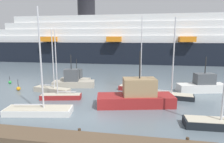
{
  "coord_description": "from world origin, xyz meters",
  "views": [
    {
      "loc": [
        4.93,
        -17.21,
        7.73
      ],
      "look_at": [
        0.0,
        11.34,
        2.68
      ],
      "focal_mm": 30.66,
      "sensor_mm": 36.0,
      "label": 1
    }
  ],
  "objects_px": {
    "sailboat_0": "(137,87)",
    "channel_buoy_0": "(10,82)",
    "fishing_boat_1": "(76,78)",
    "fishing_boat_2": "(73,81)",
    "sailboat_3": "(39,109)",
    "sailboat_4": "(167,94)",
    "sailboat_5": "(61,96)",
    "fishing_boat_0": "(202,85)",
    "sailboat_2": "(52,89)",
    "cruise_ship": "(148,42)",
    "fishing_boat_3": "(137,96)",
    "channel_buoy_1": "(18,89)"
  },
  "relations": [
    {
      "from": "fishing_boat_1",
      "to": "fishing_boat_3",
      "type": "relative_size",
      "value": 0.56
    },
    {
      "from": "sailboat_2",
      "to": "sailboat_3",
      "type": "bearing_deg",
      "value": -60.36
    },
    {
      "from": "channel_buoy_0",
      "to": "fishing_boat_1",
      "type": "bearing_deg",
      "value": 12.88
    },
    {
      "from": "fishing_boat_0",
      "to": "sailboat_0",
      "type": "bearing_deg",
      "value": 173.35
    },
    {
      "from": "fishing_boat_0",
      "to": "fishing_boat_2",
      "type": "distance_m",
      "value": 19.66
    },
    {
      "from": "cruise_ship",
      "to": "fishing_boat_0",
      "type": "bearing_deg",
      "value": -78.78
    },
    {
      "from": "sailboat_3",
      "to": "fishing_boat_3",
      "type": "height_order",
      "value": "sailboat_3"
    },
    {
      "from": "sailboat_3",
      "to": "sailboat_4",
      "type": "height_order",
      "value": "sailboat_3"
    },
    {
      "from": "sailboat_0",
      "to": "fishing_boat_2",
      "type": "bearing_deg",
      "value": -174.11
    },
    {
      "from": "sailboat_2",
      "to": "cruise_ship",
      "type": "relative_size",
      "value": 0.08
    },
    {
      "from": "sailboat_3",
      "to": "fishing_boat_0",
      "type": "bearing_deg",
      "value": 22.25
    },
    {
      "from": "fishing_boat_1",
      "to": "fishing_boat_2",
      "type": "xyz_separation_m",
      "value": [
        0.51,
        -2.71,
        0.14
      ]
    },
    {
      "from": "fishing_boat_1",
      "to": "channel_buoy_1",
      "type": "bearing_deg",
      "value": -133.77
    },
    {
      "from": "sailboat_0",
      "to": "channel_buoy_0",
      "type": "height_order",
      "value": "sailboat_0"
    },
    {
      "from": "fishing_boat_0",
      "to": "channel_buoy_1",
      "type": "distance_m",
      "value": 27.2
    },
    {
      "from": "sailboat_4",
      "to": "channel_buoy_1",
      "type": "relative_size",
      "value": 6.12
    },
    {
      "from": "sailboat_3",
      "to": "fishing_boat_2",
      "type": "xyz_separation_m",
      "value": [
        -0.62,
        11.26,
        0.48
      ]
    },
    {
      "from": "sailboat_3",
      "to": "sailboat_5",
      "type": "bearing_deg",
      "value": 79.29
    },
    {
      "from": "fishing_boat_1",
      "to": "fishing_boat_2",
      "type": "bearing_deg",
      "value": -75.93
    },
    {
      "from": "sailboat_0",
      "to": "sailboat_2",
      "type": "distance_m",
      "value": 12.46
    },
    {
      "from": "sailboat_4",
      "to": "fishing_boat_3",
      "type": "distance_m",
      "value": 5.33
    },
    {
      "from": "sailboat_2",
      "to": "fishing_boat_2",
      "type": "relative_size",
      "value": 1.31
    },
    {
      "from": "sailboat_3",
      "to": "fishing_boat_0",
      "type": "relative_size",
      "value": 1.49
    },
    {
      "from": "sailboat_5",
      "to": "fishing_boat_0",
      "type": "distance_m",
      "value": 20.06
    },
    {
      "from": "fishing_boat_0",
      "to": "fishing_boat_1",
      "type": "bearing_deg",
      "value": 159.92
    },
    {
      "from": "channel_buoy_1",
      "to": "sailboat_2",
      "type": "bearing_deg",
      "value": -1.99
    },
    {
      "from": "sailboat_2",
      "to": "channel_buoy_1",
      "type": "distance_m",
      "value": 5.49
    },
    {
      "from": "sailboat_3",
      "to": "sailboat_4",
      "type": "bearing_deg",
      "value": 20.39
    },
    {
      "from": "sailboat_5",
      "to": "fishing_boat_1",
      "type": "distance_m",
      "value": 9.0
    },
    {
      "from": "fishing_boat_3",
      "to": "fishing_boat_0",
      "type": "bearing_deg",
      "value": 27.13
    },
    {
      "from": "sailboat_3",
      "to": "fishing_boat_0",
      "type": "xyz_separation_m",
      "value": [
        19.04,
        11.72,
        0.49
      ]
    },
    {
      "from": "fishing_boat_3",
      "to": "channel_buoy_0",
      "type": "distance_m",
      "value": 23.2
    },
    {
      "from": "sailboat_3",
      "to": "cruise_ship",
      "type": "distance_m",
      "value": 49.26
    },
    {
      "from": "sailboat_0",
      "to": "channel_buoy_1",
      "type": "xyz_separation_m",
      "value": [
        -17.58,
        -2.84,
        -0.22
      ]
    },
    {
      "from": "fishing_boat_2",
      "to": "cruise_ship",
      "type": "relative_size",
      "value": 0.06
    },
    {
      "from": "sailboat_0",
      "to": "fishing_boat_1",
      "type": "relative_size",
      "value": 2.11
    },
    {
      "from": "sailboat_2",
      "to": "channel_buoy_0",
      "type": "bearing_deg",
      "value": 170.34
    },
    {
      "from": "fishing_boat_3",
      "to": "sailboat_2",
      "type": "bearing_deg",
      "value": 152.67
    },
    {
      "from": "sailboat_2",
      "to": "channel_buoy_1",
      "type": "bearing_deg",
      "value": -169.85
    },
    {
      "from": "fishing_boat_3",
      "to": "sailboat_0",
      "type": "bearing_deg",
      "value": 79.16
    },
    {
      "from": "fishing_boat_0",
      "to": "channel_buoy_0",
      "type": "relative_size",
      "value": 5.76
    },
    {
      "from": "fishing_boat_2",
      "to": "channel_buoy_0",
      "type": "distance_m",
      "value": 11.57
    },
    {
      "from": "fishing_boat_1",
      "to": "channel_buoy_0",
      "type": "relative_size",
      "value": 4.12
    },
    {
      "from": "fishing_boat_1",
      "to": "channel_buoy_1",
      "type": "xyz_separation_m",
      "value": [
        -6.73,
        -6.25,
        -0.52
      ]
    },
    {
      "from": "channel_buoy_0",
      "to": "channel_buoy_1",
      "type": "bearing_deg",
      "value": -40.88
    },
    {
      "from": "sailboat_2",
      "to": "sailboat_4",
      "type": "relative_size",
      "value": 0.87
    },
    {
      "from": "fishing_boat_1",
      "to": "sailboat_0",
      "type": "bearing_deg",
      "value": -14.07
    },
    {
      "from": "fishing_boat_3",
      "to": "channel_buoy_1",
      "type": "relative_size",
      "value": 5.45
    },
    {
      "from": "sailboat_0",
      "to": "cruise_ship",
      "type": "bearing_deg",
      "value": 96.89
    },
    {
      "from": "fishing_boat_0",
      "to": "cruise_ship",
      "type": "distance_m",
      "value": 36.98
    }
  ]
}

